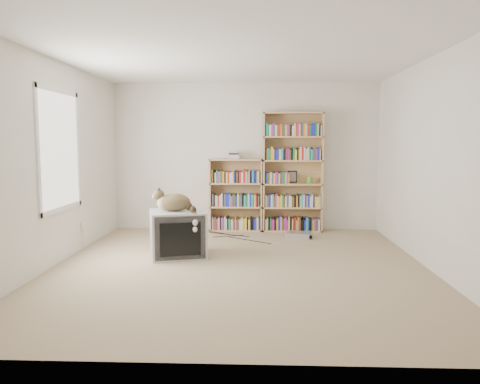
{
  "coord_description": "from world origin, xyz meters",
  "views": [
    {
      "loc": [
        0.23,
        -5.52,
        1.5
      ],
      "look_at": [
        -0.03,
        1.0,
        0.8
      ],
      "focal_mm": 35.0,
      "sensor_mm": 36.0,
      "label": 1
    }
  ],
  "objects_px": {
    "crt_tv": "(178,234)",
    "bookcase_tall": "(292,176)",
    "cat": "(177,205)",
    "dvd_player": "(299,235)",
    "bookcase_short": "(236,198)"
  },
  "relations": [
    {
      "from": "crt_tv",
      "to": "bookcase_tall",
      "type": "bearing_deg",
      "value": 32.75
    },
    {
      "from": "crt_tv",
      "to": "dvd_player",
      "type": "relative_size",
      "value": 2.21
    },
    {
      "from": "cat",
      "to": "bookcase_short",
      "type": "distance_m",
      "value": 2.02
    },
    {
      "from": "bookcase_short",
      "to": "dvd_player",
      "type": "xyz_separation_m",
      "value": [
        1.02,
        -0.59,
        -0.51
      ]
    },
    {
      "from": "bookcase_short",
      "to": "crt_tv",
      "type": "bearing_deg",
      "value": -110.12
    },
    {
      "from": "bookcase_tall",
      "to": "bookcase_short",
      "type": "height_order",
      "value": "bookcase_tall"
    },
    {
      "from": "dvd_player",
      "to": "crt_tv",
      "type": "bearing_deg",
      "value": -127.46
    },
    {
      "from": "dvd_player",
      "to": "bookcase_tall",
      "type": "bearing_deg",
      "value": 112.35
    },
    {
      "from": "bookcase_short",
      "to": "dvd_player",
      "type": "bearing_deg",
      "value": -30.22
    },
    {
      "from": "crt_tv",
      "to": "cat",
      "type": "relative_size",
      "value": 1.32
    },
    {
      "from": "cat",
      "to": "dvd_player",
      "type": "xyz_separation_m",
      "value": [
        1.69,
        1.3,
        -0.64
      ]
    },
    {
      "from": "cat",
      "to": "dvd_player",
      "type": "height_order",
      "value": "cat"
    },
    {
      "from": "crt_tv",
      "to": "dvd_player",
      "type": "xyz_separation_m",
      "value": [
        1.7,
        1.26,
        -0.26
      ]
    },
    {
      "from": "bookcase_tall",
      "to": "dvd_player",
      "type": "relative_size",
      "value": 5.26
    },
    {
      "from": "bookcase_tall",
      "to": "cat",
      "type": "bearing_deg",
      "value": -130.58
    }
  ]
}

